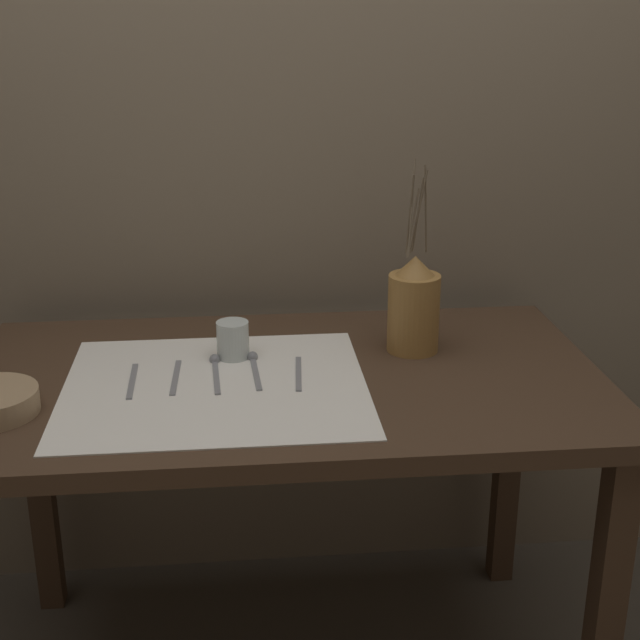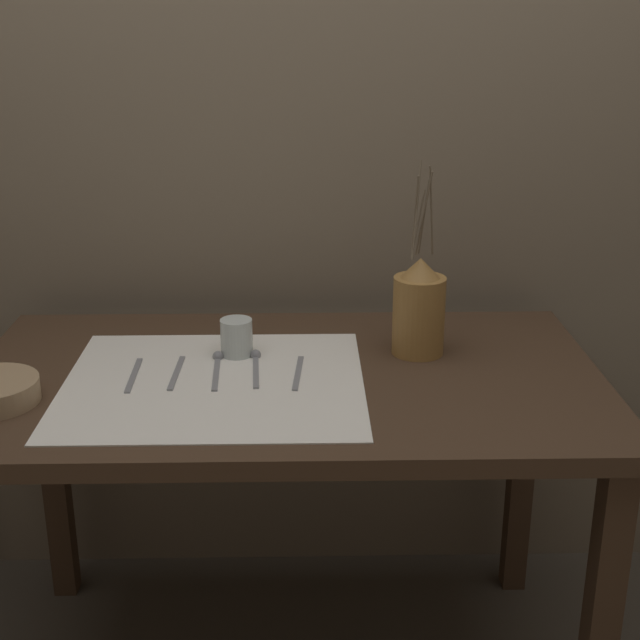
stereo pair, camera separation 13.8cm
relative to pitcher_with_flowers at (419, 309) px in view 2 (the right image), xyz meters
name	(u,v)px [view 2 (the right image)]	position (x,y,z in m)	size (l,w,h in m)	color
stone_wall_back	(286,143)	(-0.30, 0.39, 0.31)	(7.00, 0.06, 2.40)	#7A6B56
wooden_table	(286,415)	(-0.30, -0.11, -0.20)	(1.36, 0.78, 0.79)	#422D1E
linen_cloth	(214,382)	(-0.45, -0.16, -0.10)	(0.62, 0.56, 0.00)	white
pitcher_with_flowers	(419,309)	(0.00, 0.00, 0.00)	(0.12, 0.12, 0.43)	olive
glass_tumbler_near	(237,337)	(-0.41, -0.01, -0.06)	(0.07, 0.07, 0.08)	silver
fork_inner	(134,375)	(-0.62, -0.13, -0.10)	(0.02, 0.18, 0.00)	gray
fork_outer	(176,373)	(-0.53, -0.12, -0.10)	(0.02, 0.18, 0.00)	gray
spoon_inner	(217,363)	(-0.45, -0.07, -0.10)	(0.03, 0.19, 0.02)	gray
spoon_outer	(256,361)	(-0.36, -0.06, -0.10)	(0.03, 0.19, 0.02)	gray
knife_center	(298,373)	(-0.27, -0.12, -0.10)	(0.03, 0.18, 0.00)	gray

